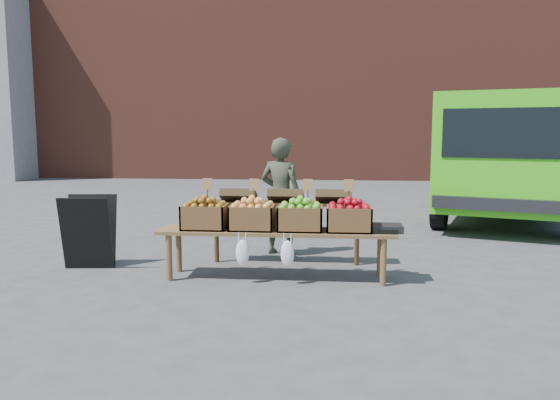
# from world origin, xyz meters

# --- Properties ---
(ground) EXTENTS (80.00, 80.00, 0.00)m
(ground) POSITION_xyz_m (0.00, 0.00, 0.00)
(ground) COLOR #424245
(brick_building) EXTENTS (24.00, 4.00, 10.00)m
(brick_building) POSITION_xyz_m (0.00, 15.00, 5.00)
(brick_building) COLOR brown
(brick_building) RESTS_ON ground
(delivery_van) EXTENTS (3.89, 5.62, 2.30)m
(delivery_van) POSITION_xyz_m (3.83, 4.96, 1.15)
(delivery_van) COLOR #3DC016
(delivery_van) RESTS_ON ground
(vendor) EXTENTS (0.68, 0.55, 1.60)m
(vendor) POSITION_xyz_m (-0.21, 1.61, 0.80)
(vendor) COLOR #363B2A
(vendor) RESTS_ON ground
(chalkboard_sign) EXTENTS (0.64, 0.39, 0.92)m
(chalkboard_sign) POSITION_xyz_m (-2.50, 0.63, 0.46)
(chalkboard_sign) COLOR black
(chalkboard_sign) RESTS_ON ground
(back_table) EXTENTS (2.10, 0.44, 1.04)m
(back_table) POSITION_xyz_m (-0.10, 1.07, 0.52)
(back_table) COLOR #3A2A17
(back_table) RESTS_ON ground
(display_bench) EXTENTS (2.70, 0.56, 0.57)m
(display_bench) POSITION_xyz_m (-0.16, 0.35, 0.28)
(display_bench) COLOR brown
(display_bench) RESTS_ON ground
(crate_golden_apples) EXTENTS (0.50, 0.40, 0.28)m
(crate_golden_apples) POSITION_xyz_m (-0.98, 0.35, 0.71)
(crate_golden_apples) COLOR #94620E
(crate_golden_apples) RESTS_ON display_bench
(crate_russet_pears) EXTENTS (0.50, 0.40, 0.28)m
(crate_russet_pears) POSITION_xyz_m (-0.43, 0.35, 0.71)
(crate_russet_pears) COLOR gold
(crate_russet_pears) RESTS_ON display_bench
(crate_red_apples) EXTENTS (0.50, 0.40, 0.28)m
(crate_red_apples) POSITION_xyz_m (0.12, 0.35, 0.71)
(crate_red_apples) COLOR #31890F
(crate_red_apples) RESTS_ON display_bench
(crate_green_apples) EXTENTS (0.50, 0.40, 0.28)m
(crate_green_apples) POSITION_xyz_m (0.67, 0.35, 0.71)
(crate_green_apples) COLOR maroon
(crate_green_apples) RESTS_ON display_bench
(weighing_scale) EXTENTS (0.34, 0.30, 0.08)m
(weighing_scale) POSITION_xyz_m (1.09, 0.35, 0.61)
(weighing_scale) COLOR black
(weighing_scale) RESTS_ON display_bench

